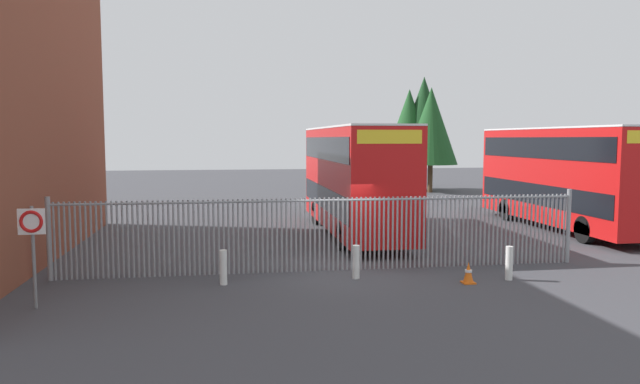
{
  "coord_description": "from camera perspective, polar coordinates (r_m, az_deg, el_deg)",
  "views": [
    {
      "loc": [
        -3.28,
        -17.0,
        3.95
      ],
      "look_at": [
        0.0,
        4.0,
        2.0
      ],
      "focal_mm": 32.89,
      "sensor_mm": 36.0,
      "label": 1
    }
  ],
  "objects": [
    {
      "name": "palisade_fence",
      "position": [
        17.46,
        0.63,
        -3.88
      ],
      "size": [
        15.75,
        0.14,
        2.35
      ],
      "color": "gray",
      "rests_on": "ground"
    },
    {
      "name": "bollard_center_front",
      "position": [
        16.66,
        3.53,
        -6.81
      ],
      "size": [
        0.2,
        0.2,
        0.95
      ],
      "primitive_type": "cylinder",
      "color": "silver",
      "rests_on": "ground"
    },
    {
      "name": "traffic_cone_by_gate",
      "position": [
        16.64,
        14.24,
        -7.63
      ],
      "size": [
        0.34,
        0.34,
        0.59
      ],
      "color": "orange",
      "rests_on": "ground"
    },
    {
      "name": "tree_mid_row",
      "position": [
        43.57,
        10.74,
        6.32
      ],
      "size": [
        3.9,
        3.9,
        7.64
      ],
      "color": "#4C3823",
      "rests_on": "ground"
    },
    {
      "name": "tree_short_side",
      "position": [
        45.63,
        10.06,
        7.26
      ],
      "size": [
        4.17,
        4.17,
        8.61
      ],
      "color": "#4C3823",
      "rests_on": "ground"
    },
    {
      "name": "speed_limit_sign_post",
      "position": [
        15.01,
        -26.21,
        -3.62
      ],
      "size": [
        0.6,
        0.14,
        2.4
      ],
      "color": "slate",
      "rests_on": "ground"
    },
    {
      "name": "double_decker_bus_near_gate",
      "position": [
        27.48,
        22.65,
        1.65
      ],
      "size": [
        2.54,
        10.81,
        4.42
      ],
      "color": "red",
      "rests_on": "ground"
    },
    {
      "name": "ground_plane",
      "position": [
        25.52,
        -1.39,
        -3.66
      ],
      "size": [
        100.0,
        100.0,
        0.0
      ],
      "primitive_type": "plane",
      "color": "#3D3D42"
    },
    {
      "name": "double_decker_bus_behind_fence_left",
      "position": [
        24.06,
        3.29,
        1.59
      ],
      "size": [
        2.54,
        10.81,
        4.42
      ],
      "color": "red",
      "rests_on": "ground"
    },
    {
      "name": "bollard_near_left",
      "position": [
        16.16,
        -9.39,
        -7.25
      ],
      "size": [
        0.2,
        0.2,
        0.95
      ],
      "primitive_type": "cylinder",
      "color": "silver",
      "rests_on": "ground"
    },
    {
      "name": "tree_tall_back",
      "position": [
        45.29,
        8.67,
        6.34
      ],
      "size": [
        3.92,
        3.92,
        7.68
      ],
      "color": "#4C3823",
      "rests_on": "ground"
    },
    {
      "name": "bollard_near_right",
      "position": [
        17.3,
        17.92,
        -6.6
      ],
      "size": [
        0.2,
        0.2,
        0.95
      ],
      "primitive_type": "cylinder",
      "color": "silver",
      "rests_on": "ground"
    }
  ]
}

